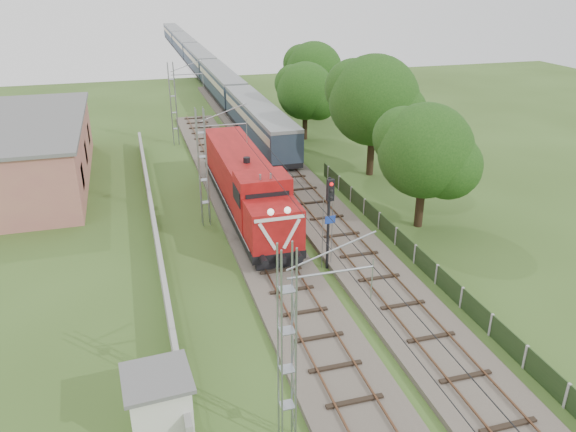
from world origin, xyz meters
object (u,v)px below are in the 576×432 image
object	(u,v)px
locomotive	(246,184)
signal_post	(329,208)
relay_hut	(159,403)
coach_rake	(199,59)

from	to	relation	value
locomotive	signal_post	world-z (taller)	signal_post
locomotive	signal_post	distance (m)	9.59
relay_hut	signal_post	bearing A→B (deg)	44.49
coach_rake	locomotive	bearing A→B (deg)	-94.74
locomotive	relay_hut	world-z (taller)	locomotive
locomotive	relay_hut	size ratio (longest dim) A/B	6.92
coach_rake	relay_hut	world-z (taller)	coach_rake
locomotive	signal_post	size ratio (longest dim) A/B	3.23
coach_rake	signal_post	bearing A→B (deg)	-91.80
coach_rake	signal_post	size ratio (longest dim) A/B	19.09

